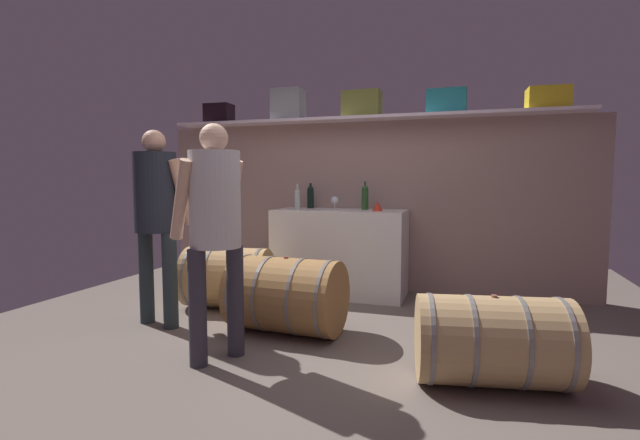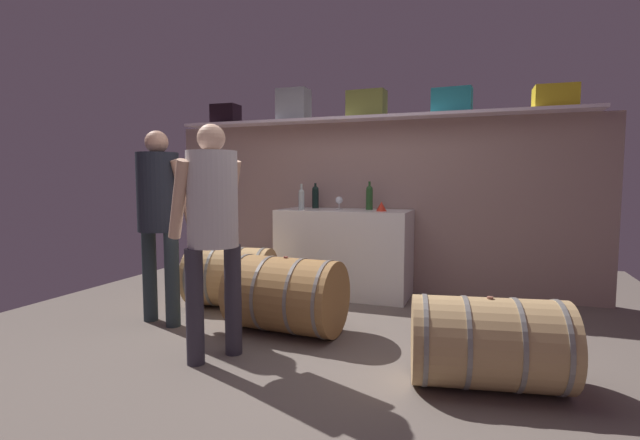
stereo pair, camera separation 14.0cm
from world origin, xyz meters
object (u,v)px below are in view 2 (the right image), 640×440
Objects in this scene: toolcase_black at (226,114)px; red_funnel at (381,206)px; toolcase_yellow at (555,97)px; work_cabinet at (344,252)px; toolcase_grey at (294,105)px; tasting_cup at (228,245)px; wine_bottle_dark at (315,197)px; wine_bottle_clear at (301,199)px; visitor_tasting at (212,217)px; wine_glass at (339,201)px; wine_barrel_far at (489,343)px; wine_bottle_green at (369,197)px; toolcase_teal at (452,101)px; wine_barrel_near at (231,277)px; toolcase_olive at (367,104)px; wine_barrel_flank at (286,295)px; winemaker_pouring at (159,206)px.

toolcase_black reaches higher than red_funnel.
work_cabinet is at bearing -176.12° from toolcase_yellow.
toolcase_grey reaches higher than toolcase_yellow.
wine_bottle_dark is at bearing 61.82° from tasting_cup.
wine_bottle_clear is at bearing -99.40° from wine_bottle_dark.
wine_bottle_clear is at bearing -174.33° from toolcase_yellow.
toolcase_yellow is 0.23× the size of visitor_tasting.
visitor_tasting is at bearing -88.07° from wine_bottle_dark.
red_funnel is at bearing -13.42° from wine_glass.
wine_bottle_green is at bearing 111.43° from wine_barrel_far.
wine_bottle_dark is 2.24m from visitor_tasting.
toolcase_teal is 1.56m from wine_glass.
red_funnel reaches higher than wine_barrel_far.
toolcase_teal reaches higher than wine_bottle_dark.
wine_bottle_dark is 0.93× the size of wine_bottle_green.
wine_glass is 0.15× the size of wine_barrel_far.
toolcase_grey is at bearing 125.35° from wine_barrel_far.
wine_bottle_clear is 0.88m from red_funnel.
toolcase_yellow is 2.63m from wine_bottle_dark.
wine_bottle_clear is at bearing 50.29° from wine_barrel_near.
wine_bottle_green is (0.70, 0.23, 0.02)m from wine_bottle_clear.
wine_barrel_far is (-0.55, -2.14, -1.77)m from toolcase_yellow.
toolcase_olive is 3.09m from wine_barrel_far.
wine_glass reaches higher than wine_barrel_near.
toolcase_teal reaches higher than red_funnel.
toolcase_olive is 0.26× the size of visitor_tasting.
toolcase_teal is at bearing 90.66° from wine_barrel_far.
wine_bottle_green is (-1.79, -0.13, -0.98)m from toolcase_yellow.
wine_barrel_far is 1.95m from visitor_tasting.
visitor_tasting reaches higher than wine_barrel_flank.
red_funnel is (0.17, -0.18, -0.09)m from wine_bottle_green.
wine_bottle_green reaches higher than wine_glass.
tasting_cup is at bearing -118.18° from wine_bottle_dark.
red_funnel is 1.54m from wine_barrel_flank.
toolcase_teal is at bearing 8.90° from wine_bottle_green.
toolcase_olive is at bearing -1.48° from toolcase_grey.
toolcase_olive is at bearing 38.05° from wine_barrel_near.
winemaker_pouring is at bearing 161.80° from wine_barrel_far.
toolcase_teal reaches higher than wine_barrel_near.
tasting_cup is at bearing -61.33° from toolcase_black.
wine_glass is 2.12m from visitor_tasting.
toolcase_black is 0.19× the size of winemaker_pouring.
wine_bottle_clear is 0.17× the size of winemaker_pouring.
toolcase_yellow is at bearing 13.50° from wine_barrel_near.
tasting_cup is 0.04× the size of winemaker_pouring.
winemaker_pouring is at bearing 88.55° from visitor_tasting.
wine_glass is at bearing -139.82° from toolcase_olive.
wine_barrel_near is at bearing -162.54° from toolcase_yellow.
winemaker_pouring reaches higher than wine_bottle_clear.
toolcase_olive reaches higher than wine_bottle_clear.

